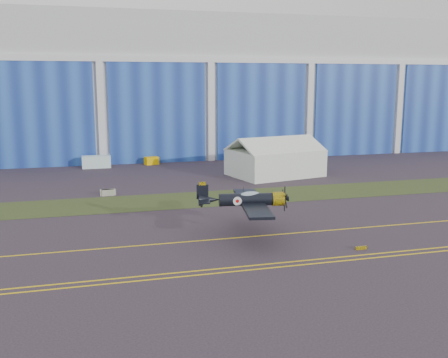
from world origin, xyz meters
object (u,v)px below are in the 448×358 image
object	(u,v)px
warbird	(246,200)
tent	(275,156)
tug	(151,161)
shipping_container	(96,162)

from	to	relation	value
warbird	tent	distance (m)	36.77
tug	tent	bearing A→B (deg)	-59.42
warbird	shipping_container	bearing A→B (deg)	115.62
tent	tug	distance (m)	26.51
tent	shipping_container	distance (m)	34.35
warbird	shipping_container	world-z (taller)	warbird
tent	shipping_container	bearing A→B (deg)	138.00
warbird	tug	world-z (taller)	warbird
tent	shipping_container	xyz separation A→B (m)	(-29.92, 16.72, -2.29)
shipping_container	tug	distance (m)	10.77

